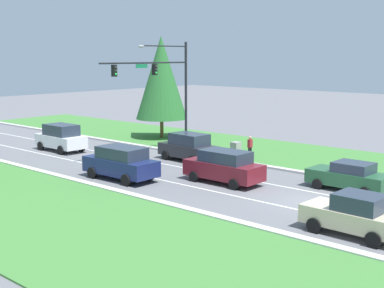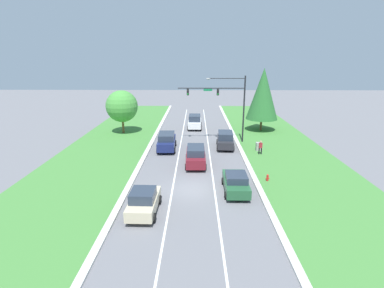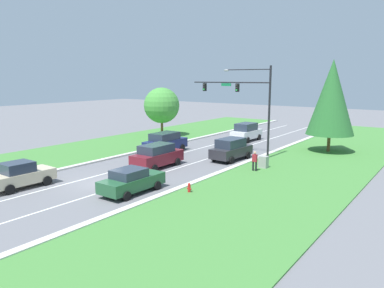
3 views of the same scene
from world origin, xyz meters
name	(u,v)px [view 3 (image 3 of 3)]	position (x,y,z in m)	size (l,w,h in m)	color
ground_plane	(100,183)	(0.00, 0.00, 0.00)	(160.00, 160.00, 0.00)	slate
curb_strip_right	(159,196)	(5.65, 0.00, 0.07)	(0.50, 90.00, 0.15)	beige
curb_strip_left	(53,171)	(-5.65, 0.00, 0.07)	(0.50, 90.00, 0.15)	beige
grass_verge_right	(230,214)	(10.90, 0.00, 0.04)	(10.00, 90.00, 0.08)	#427F38
grass_verge_left	(18,163)	(-10.90, 0.00, 0.04)	(10.00, 90.00, 0.08)	#427F38
lane_stripe_inner_left	(84,179)	(-1.80, 0.00, 0.00)	(0.14, 81.00, 0.01)	white
lane_stripe_inner_right	(117,187)	(1.80, 0.00, 0.00)	(0.14, 81.00, 0.01)	white
traffic_signal_mast	(247,97)	(3.99, 14.95, 5.76)	(8.59, 0.41, 8.67)	black
charcoal_suv	(231,149)	(3.84, 12.40, 1.03)	(2.33, 4.67, 2.03)	#28282D
white_suv	(246,132)	(-0.01, 22.79, 1.10)	(2.22, 4.68, 2.17)	white
navy_suv	(165,142)	(-3.37, 11.52, 1.07)	(2.32, 5.07, 2.07)	navy
forest_sedan	(131,181)	(3.54, -0.29, 0.83)	(2.12, 4.63, 1.66)	#235633
burgundy_suv	(157,156)	(0.18, 6.17, 1.02)	(2.18, 4.93, 2.00)	maroon
champagne_sedan	(20,175)	(-3.55, -3.95, 0.91)	(2.16, 4.39, 1.84)	beige
utility_cabinet	(263,162)	(7.76, 11.03, 0.53)	(0.70, 0.60, 1.07)	#9E9E99
pedestrian	(255,160)	(7.64, 9.62, 0.94)	(0.40, 0.23, 1.69)	black
fire_hydrant	(189,188)	(6.71, 1.86, 0.34)	(0.34, 0.20, 0.70)	red
conifer_near_right_tree	(332,97)	(10.14, 21.46, 5.61)	(4.72, 4.72, 9.39)	brown
oak_near_left_tree	(162,105)	(-10.55, 19.50, 4.04)	(4.58, 4.58, 6.34)	brown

